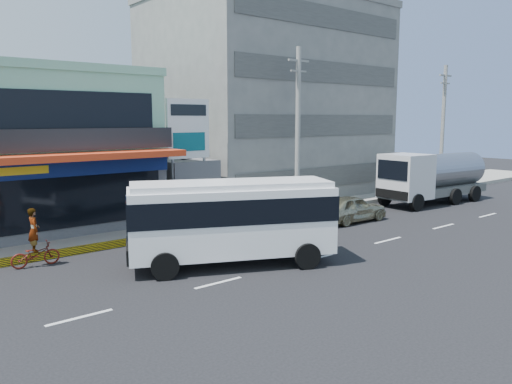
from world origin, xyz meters
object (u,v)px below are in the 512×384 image
Objects in this scene: shop_building at (18,154)px; motorcycle_rider at (35,247)px; sedan at (351,208)px; concrete_building at (266,103)px; utility_pole_near at (298,130)px; tanker_truck at (431,176)px; billboard at (188,136)px; satellite_dish at (180,158)px; utility_pole_far at (443,127)px; minibus at (232,216)px.

shop_building is 5.24× the size of motorcycle_rider.
sedan is 1.93× the size of motorcycle_rider.
concrete_building is 8.79m from utility_pole_near.
sedan is 9.19m from tanker_truck.
concrete_building is 2.32× the size of billboard.
utility_pole_far is at bearing -9.29° from satellite_dish.
utility_pole_far reaches higher than billboard.
motorcycle_rider is (-1.48, -7.67, -3.22)m from shop_building.
concrete_building reaches higher than minibus.
minibus is (-3.29, -9.50, -1.56)m from satellite_dish.
satellite_dish is 10.29m from sedan.
shop_building reaches higher than motorcycle_rider.
concrete_building is 3.50× the size of sedan.
motorcycle_rider is (-25.62, 1.65, -1.12)m from tanker_truck.
sedan is 16.67m from motorcycle_rider.
satellite_dish is 22.35m from utility_pole_far.
utility_pole_far reaches higher than tanker_truck.
concrete_building reaches higher than utility_pole_near.
concrete_building is 12.94m from sedan.
tanker_truck is 25.70m from motorcycle_rider.
satellite_dish is 0.18× the size of minibus.
tanker_truck is (16.15, -6.38, -1.67)m from satellite_dish.
satellite_dish is (8.00, -2.95, -0.42)m from shop_building.
motorcycle_rider is at bearing 176.31° from tanker_truck.
concrete_building is at bearing -12.75° from sedan.
utility_pole_far is 31.80m from motorcycle_rider.
utility_pole_near reaches higher than tanker_truck.
satellite_dish is at bearing 70.91° from minibus.
satellite_dish is at bearing 26.51° from motorcycle_rider.
billboard is 0.75× the size of tanker_truck.
billboard is at bearing 58.02° from sedan.
billboard is at bearing 175.43° from utility_pole_far.
motorcycle_rider is at bearing -153.49° from satellite_dish.
shop_building is 15.50m from utility_pole_near.
utility_pole_near is (14.00, -6.55, 1.15)m from shop_building.
billboard is 0.82× the size of minibus.
shop_building reaches higher than satellite_dish.
shop_building is 2.71× the size of sedan.
utility_pole_far is at bearing -75.02° from sedan.
utility_pole_near is at bearing -25.06° from shop_building.
billboard is (7.50, -4.75, 0.93)m from shop_building.
concrete_building is at bearing 62.24° from utility_pole_near.
utility_pole_far is at bearing 0.00° from utility_pole_near.
utility_pole_near reaches higher than satellite_dish.
utility_pole_far reaches higher than motorcycle_rider.
utility_pole_near reaches higher than motorcycle_rider.
utility_pole_far is 26.16m from minibus.
minibus reaches higher than sedan.
motorcycle_rider is at bearing 142.36° from minibus.
minibus is at bearing -147.57° from utility_pole_near.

